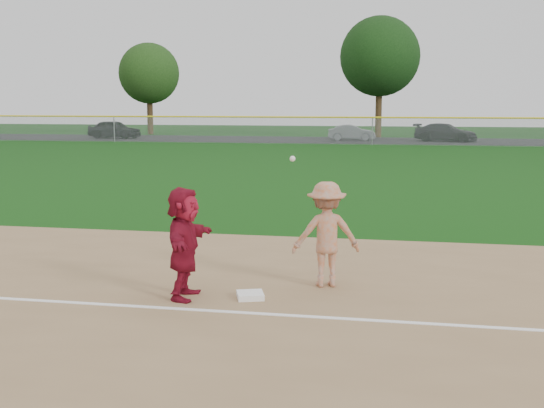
% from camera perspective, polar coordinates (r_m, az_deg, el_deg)
% --- Properties ---
extents(ground, '(160.00, 160.00, 0.00)m').
position_cam_1_polar(ground, '(10.87, -1.51, -7.95)').
color(ground, '#0F3E0C').
rests_on(ground, ground).
extents(foul_line, '(60.00, 0.10, 0.01)m').
position_cam_1_polar(foul_line, '(10.12, -2.50, -9.07)').
color(foul_line, white).
rests_on(foul_line, infield_dirt).
extents(parking_asphalt, '(120.00, 10.00, 0.01)m').
position_cam_1_polar(parking_asphalt, '(56.31, 8.65, 5.28)').
color(parking_asphalt, black).
rests_on(parking_asphalt, ground).
extents(first_base, '(0.52, 0.52, 0.09)m').
position_cam_1_polar(first_base, '(10.84, -1.83, -7.65)').
color(first_base, white).
rests_on(first_base, infield_dirt).
extents(base_runner, '(0.57, 1.66, 1.77)m').
position_cam_1_polar(base_runner, '(10.75, -7.36, -3.24)').
color(base_runner, maroon).
rests_on(base_runner, infield_dirt).
extents(car_left, '(4.76, 2.42, 1.55)m').
position_cam_1_polar(car_left, '(60.52, -13.05, 6.12)').
color(car_left, black).
rests_on(car_left, parking_asphalt).
extents(car_mid, '(3.93, 1.68, 1.26)m').
position_cam_1_polar(car_mid, '(56.14, 6.67, 5.96)').
color(car_mid, slate).
rests_on(car_mid, parking_asphalt).
extents(car_right, '(5.24, 3.21, 1.42)m').
position_cam_1_polar(car_right, '(55.86, 14.32, 5.82)').
color(car_right, black).
rests_on(car_right, parking_asphalt).
extents(first_base_play, '(1.27, 1.03, 2.22)m').
position_cam_1_polar(first_base_play, '(11.41, 4.56, -2.53)').
color(first_base_play, '#9C9D9F').
rests_on(first_base_play, infield_dirt).
extents(outfield_fence, '(110.00, 0.12, 110.00)m').
position_cam_1_polar(outfield_fence, '(50.25, 8.41, 7.14)').
color(outfield_fence, '#999EA0').
rests_on(outfield_fence, ground).
extents(tree_1, '(5.80, 5.80, 8.75)m').
position_cam_1_polar(tree_1, '(67.73, -10.25, 10.70)').
color(tree_1, '#372514').
rests_on(tree_1, ground).
extents(tree_2, '(7.00, 7.00, 10.58)m').
position_cam_1_polar(tree_2, '(61.85, 9.01, 12.09)').
color(tree_2, '#3B2A15').
rests_on(tree_2, ground).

